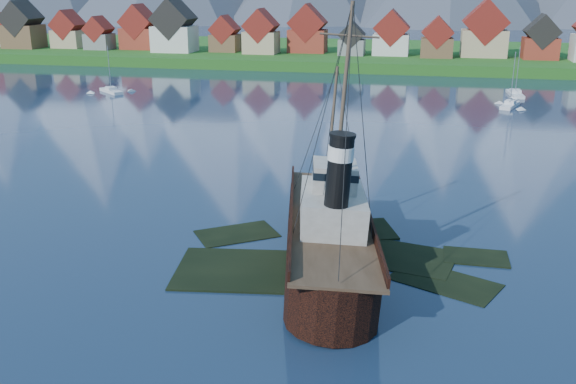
% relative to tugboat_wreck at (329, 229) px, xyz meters
% --- Properties ---
extents(ground, '(1400.00, 1400.00, 0.00)m').
position_rel_tugboat_wreck_xyz_m(ground, '(-1.27, -1.61, -3.13)').
color(ground, '#16273E').
rests_on(ground, ground).
extents(shoal, '(31.71, 21.24, 1.14)m').
position_rel_tugboat_wreck_xyz_m(shoal, '(0.50, 0.54, -3.48)').
color(shoal, black).
rests_on(shoal, ground).
extents(shore_bank, '(600.00, 80.00, 3.20)m').
position_rel_tugboat_wreck_xyz_m(shore_bank, '(-1.27, 168.39, -3.13)').
color(shore_bank, '#1E4F16').
rests_on(shore_bank, ground).
extents(seawall, '(600.00, 2.50, 2.00)m').
position_rel_tugboat_wreck_xyz_m(seawall, '(-1.27, 130.39, -3.13)').
color(seawall, '#3F3D38').
rests_on(seawall, ground).
extents(town, '(250.96, 16.69, 17.30)m').
position_rel_tugboat_wreck_xyz_m(town, '(-34.40, 150.57, 5.85)').
color(town, maroon).
rests_on(town, ground).
extents(tugboat_wreck, '(7.32, 31.53, 24.99)m').
position_rel_tugboat_wreck_xyz_m(tugboat_wreck, '(0.00, 0.00, 0.00)').
color(tugboat_wreck, black).
rests_on(tugboat_wreck, ground).
extents(sailboat_c, '(8.15, 7.37, 11.35)m').
position_rel_tugboat_wreck_xyz_m(sailboat_c, '(-64.62, 84.22, -2.88)').
color(sailboat_c, silver).
rests_on(sailboat_c, ground).
extents(sailboat_d, '(4.98, 8.95, 11.91)m').
position_rel_tugboat_wreck_xyz_m(sailboat_d, '(25.65, 84.63, -2.86)').
color(sailboat_d, silver).
rests_on(sailboat_d, ground).
extents(sailboat_e, '(3.17, 10.21, 11.67)m').
position_rel_tugboat_wreck_xyz_m(sailboat_e, '(28.41, 99.69, -2.88)').
color(sailboat_e, silver).
rests_on(sailboat_e, ground).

